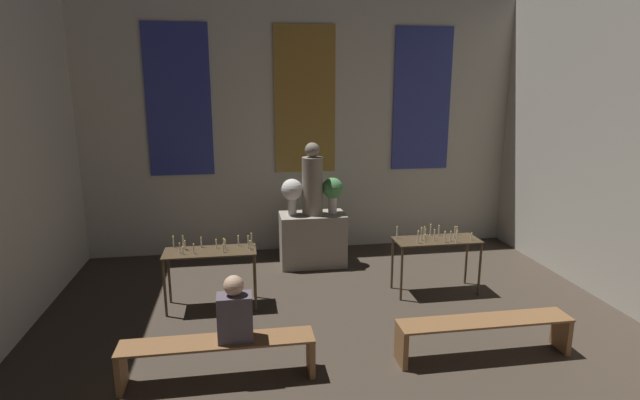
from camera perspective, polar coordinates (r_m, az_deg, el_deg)
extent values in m
cube|color=beige|center=(9.20, -1.78, 8.48)|extent=(8.07, 0.12, 4.63)
cube|color=navy|center=(9.07, -15.86, 10.87)|extent=(1.10, 0.03, 2.59)
cube|color=olive|center=(9.09, -1.74, 11.35)|extent=(1.10, 0.03, 2.59)
cube|color=navy|center=(9.63, 11.57, 11.19)|extent=(1.10, 0.03, 2.59)
cube|color=gray|center=(8.60, -0.85, -4.50)|extent=(1.11, 0.63, 0.90)
cylinder|color=gray|center=(8.37, -0.87, 1.61)|extent=(0.35, 0.35, 0.97)
sphere|color=gray|center=(8.27, -0.89, 5.74)|extent=(0.25, 0.25, 0.25)
cylinder|color=beige|center=(8.40, -3.20, -0.67)|extent=(0.15, 0.15, 0.31)
sphere|color=silver|center=(8.34, -3.22, 1.21)|extent=(0.36, 0.36, 0.36)
cylinder|color=beige|center=(8.50, 1.44, -0.49)|extent=(0.15, 0.15, 0.31)
sphere|color=#4C9351|center=(8.44, 1.45, 1.36)|extent=(0.36, 0.36, 0.36)
cube|color=#473823|center=(7.03, -12.46, -5.77)|extent=(1.25, 0.50, 0.02)
cylinder|color=#473823|center=(7.03, -17.32, -9.65)|extent=(0.04, 0.04, 0.80)
cylinder|color=#473823|center=(6.95, -7.41, -9.40)|extent=(0.04, 0.04, 0.80)
cylinder|color=#473823|center=(7.44, -16.86, -8.34)|extent=(0.04, 0.04, 0.80)
cylinder|color=#473823|center=(7.37, -7.53, -8.09)|extent=(0.04, 0.04, 0.80)
cylinder|color=silver|center=(6.91, -10.97, -5.51)|extent=(0.02, 0.02, 0.10)
sphere|color=#F9CC4C|center=(6.89, -11.00, -5.03)|extent=(0.02, 0.02, 0.02)
cylinder|color=silver|center=(7.26, -16.41, -4.68)|extent=(0.02, 0.02, 0.15)
sphere|color=#F9CC4C|center=(7.24, -16.45, -4.03)|extent=(0.02, 0.02, 0.02)
cylinder|color=silver|center=(6.95, -7.98, -5.21)|extent=(0.02, 0.02, 0.12)
sphere|color=#F9CC4C|center=(6.93, -8.00, -4.66)|extent=(0.02, 0.02, 0.02)
cylinder|color=silver|center=(6.99, -10.78, -5.15)|extent=(0.02, 0.02, 0.13)
sphere|color=#F9CC4C|center=(6.97, -10.80, -4.55)|extent=(0.02, 0.02, 0.02)
cylinder|color=silver|center=(7.00, -8.19, -4.86)|extent=(0.02, 0.02, 0.17)
sphere|color=#F9CC4C|center=(6.97, -8.22, -4.11)|extent=(0.02, 0.02, 0.02)
cylinder|color=silver|center=(7.14, -9.31, -4.69)|extent=(0.02, 0.02, 0.13)
sphere|color=#F9CC4C|center=(7.12, -9.33, -4.09)|extent=(0.02, 0.02, 0.02)
cylinder|color=silver|center=(6.96, -15.39, -5.66)|extent=(0.02, 0.02, 0.09)
sphere|color=#F9CC4C|center=(6.94, -15.42, -5.22)|extent=(0.02, 0.02, 0.02)
cylinder|color=silver|center=(7.12, -7.83, -4.55)|extent=(0.02, 0.02, 0.17)
sphere|color=#F9CC4C|center=(7.09, -7.86, -3.82)|extent=(0.02, 0.02, 0.02)
cylinder|color=silver|center=(7.15, -15.38, -4.77)|extent=(0.02, 0.02, 0.18)
sphere|color=#F9CC4C|center=(7.12, -15.42, -4.00)|extent=(0.02, 0.02, 0.02)
cylinder|color=silver|center=(7.11, -11.76, -4.97)|extent=(0.02, 0.02, 0.11)
sphere|color=#F9CC4C|center=(7.09, -11.79, -4.46)|extent=(0.02, 0.02, 0.02)
cylinder|color=silver|center=(7.12, -15.17, -5.09)|extent=(0.02, 0.02, 0.12)
sphere|color=#F9CC4C|center=(7.10, -15.21, -4.55)|extent=(0.02, 0.02, 0.02)
cylinder|color=silver|center=(7.18, -13.41, -4.79)|extent=(0.02, 0.02, 0.13)
sphere|color=#F9CC4C|center=(7.16, -13.44, -4.20)|extent=(0.02, 0.02, 0.02)
cylinder|color=silver|center=(6.99, -15.72, -5.41)|extent=(0.02, 0.02, 0.13)
sphere|color=#F9CC4C|center=(6.97, -15.75, -4.81)|extent=(0.02, 0.02, 0.02)
cylinder|color=silver|center=(6.94, -14.22, -5.50)|extent=(0.02, 0.02, 0.12)
sphere|color=#F9CC4C|center=(6.92, -14.26, -4.94)|extent=(0.02, 0.02, 0.02)
cylinder|color=silver|center=(7.10, -10.92, -4.92)|extent=(0.02, 0.02, 0.12)
sphere|color=#F9CC4C|center=(7.08, -10.94, -4.37)|extent=(0.02, 0.02, 0.02)
cube|color=#473823|center=(7.56, 13.20, -4.47)|extent=(1.25, 0.50, 0.02)
cylinder|color=#473823|center=(7.30, 9.31, -8.35)|extent=(0.04, 0.04, 0.80)
cylinder|color=#473823|center=(7.75, 17.79, -7.55)|extent=(0.04, 0.04, 0.80)
cylinder|color=#473823|center=(7.69, 8.26, -7.18)|extent=(0.04, 0.04, 0.80)
cylinder|color=#473823|center=(8.12, 16.38, -6.50)|extent=(0.04, 0.04, 0.80)
cylinder|color=silver|center=(7.65, 16.92, -4.07)|extent=(0.02, 0.02, 0.09)
sphere|color=#F9CC4C|center=(7.63, 16.95, -3.66)|extent=(0.02, 0.02, 0.02)
cylinder|color=silver|center=(7.72, 12.51, -3.39)|extent=(0.02, 0.02, 0.15)
sphere|color=#F9CC4C|center=(7.70, 12.54, -2.76)|extent=(0.02, 0.02, 0.02)
cylinder|color=silver|center=(7.42, 14.08, -4.18)|extent=(0.02, 0.02, 0.15)
sphere|color=#F9CC4C|center=(7.39, 14.12, -3.53)|extent=(0.02, 0.02, 0.02)
cylinder|color=silver|center=(7.47, 8.79, -3.76)|extent=(0.02, 0.02, 0.16)
sphere|color=#F9CC4C|center=(7.44, 8.81, -3.07)|extent=(0.02, 0.02, 0.02)
cylinder|color=silver|center=(7.47, 12.95, -4.00)|extent=(0.02, 0.02, 0.15)
sphere|color=#F9CC4C|center=(7.45, 12.98, -3.37)|extent=(0.02, 0.02, 0.02)
cylinder|color=silver|center=(7.60, 11.93, -3.80)|extent=(0.02, 0.02, 0.11)
sphere|color=#F9CC4C|center=(7.59, 11.95, -3.33)|extent=(0.02, 0.02, 0.02)
cylinder|color=silver|center=(7.29, 11.14, -4.25)|extent=(0.02, 0.02, 0.17)
sphere|color=#F9CC4C|center=(7.26, 11.18, -3.53)|extent=(0.02, 0.02, 0.02)
cylinder|color=silver|center=(7.73, 13.42, -3.46)|extent=(0.02, 0.02, 0.14)
sphere|color=#F9CC4C|center=(7.71, 13.45, -2.87)|extent=(0.02, 0.02, 0.02)
cylinder|color=silver|center=(7.49, 11.83, -3.79)|extent=(0.02, 0.02, 0.17)
sphere|color=#F9CC4C|center=(7.46, 11.87, -3.07)|extent=(0.02, 0.02, 0.02)
cylinder|color=silver|center=(7.68, 15.15, -3.64)|extent=(0.02, 0.02, 0.15)
sphere|color=#F9CC4C|center=(7.66, 15.19, -3.00)|extent=(0.02, 0.02, 0.02)
cylinder|color=silver|center=(7.44, 11.51, -3.90)|extent=(0.02, 0.02, 0.17)
sphere|color=#F9CC4C|center=(7.41, 11.55, -3.18)|extent=(0.02, 0.02, 0.02)
cylinder|color=silver|center=(7.45, 15.37, -4.15)|extent=(0.02, 0.02, 0.16)
sphere|color=#F9CC4C|center=(7.42, 15.41, -3.47)|extent=(0.02, 0.02, 0.02)
cylinder|color=silver|center=(7.49, 14.70, -4.10)|extent=(0.02, 0.02, 0.14)
sphere|color=#F9CC4C|center=(7.47, 14.74, -3.51)|extent=(0.02, 0.02, 0.02)
cylinder|color=silver|center=(7.86, 15.38, -3.45)|extent=(0.02, 0.02, 0.11)
sphere|color=#F9CC4C|center=(7.84, 15.41, -2.98)|extent=(0.02, 0.02, 0.02)
cylinder|color=silver|center=(7.38, 11.93, -4.35)|extent=(0.02, 0.02, 0.10)
sphere|color=#F9CC4C|center=(7.36, 11.95, -3.89)|extent=(0.02, 0.02, 0.02)
cube|color=brown|center=(5.48, -11.64, -15.58)|extent=(2.01, 0.36, 0.03)
cube|color=brown|center=(5.72, -21.80, -17.57)|extent=(0.06, 0.32, 0.43)
cube|color=brown|center=(5.62, -1.09, -17.15)|extent=(0.06, 0.32, 0.43)
cube|color=brown|center=(6.08, 18.33, -12.96)|extent=(2.01, 0.36, 0.03)
cube|color=brown|center=(5.83, 9.27, -16.14)|extent=(0.06, 0.32, 0.43)
cube|color=brown|center=(6.66, 25.86, -13.46)|extent=(0.06, 0.32, 0.43)
cube|color=#564C56|center=(5.35, -9.69, -13.08)|extent=(0.36, 0.24, 0.49)
sphere|color=tan|center=(5.21, -9.84, -9.60)|extent=(0.21, 0.21, 0.21)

